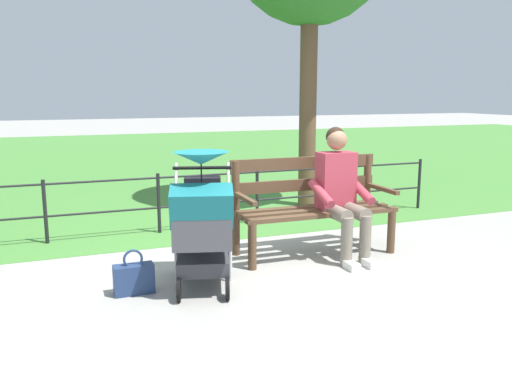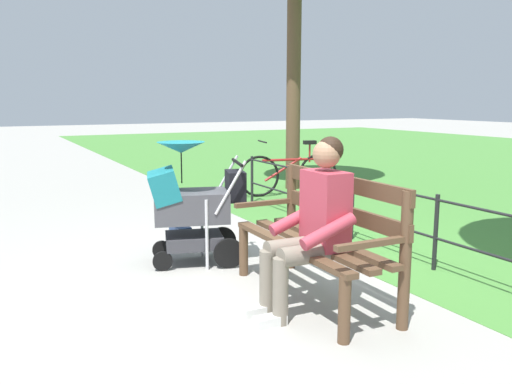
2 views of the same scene
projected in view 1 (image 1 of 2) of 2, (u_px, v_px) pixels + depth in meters
name	position (u px, v px, depth m)	size (l,w,h in m)	color
ground_plane	(251.00, 263.00, 5.04)	(60.00, 60.00, 0.00)	#9E9B93
grass_lawn	(127.00, 158.00, 13.10)	(40.00, 16.00, 0.01)	#478438
park_bench	(311.00, 201.00, 5.30)	(1.61, 0.62, 0.96)	brown
person_on_bench	(341.00, 189.00, 5.14)	(0.54, 0.74, 1.28)	slate
stroller	(202.00, 219.00, 4.28)	(0.72, 0.98, 1.15)	black
handbag	(134.00, 278.00, 4.25)	(0.32, 0.14, 0.37)	navy
park_fence	(210.00, 194.00, 6.25)	(6.13, 0.04, 0.70)	black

